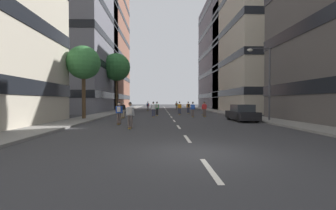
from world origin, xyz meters
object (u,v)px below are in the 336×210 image
Objects in this scene: skater_2 at (130,113)px; skater_9 at (177,105)px; street_tree_near at (84,63)px; skater_3 at (188,107)px; skater_8 at (123,109)px; skater_0 at (180,107)px; skater_7 at (153,109)px; skater_6 at (157,108)px; skater_1 at (204,108)px; skater_4 at (148,105)px; street_tree_mid at (116,67)px; skater_5 at (119,112)px; skater_10 at (205,108)px; parked_car_near at (242,113)px; skater_11 at (193,108)px; streetlamp_right at (266,75)px.

skater_2 is 1.00× the size of skater_9.
street_tree_near is 3.98× the size of skater_9.
skater_8 is at bearing -131.81° from skater_3.
skater_0 is 5.77m from skater_7.
skater_6 is 1.00× the size of skater_8.
skater_1 is at bearing 26.50° from skater_7.
skater_2 is 29.13m from skater_4.
skater_8 is at bearing -76.76° from street_tree_mid.
skater_3 is at bearing 48.25° from skater_6.
skater_5 and skater_10 have the same top height.
skater_7 is at bearing 146.64° from parked_car_near.
skater_11 is (-1.93, -3.23, 0.00)m from skater_1.
skater_5 is at bearing -128.14° from skater_1.
skater_8 is at bearing -94.74° from skater_4.
skater_3 is at bearing 108.11° from skater_1.
skater_0 is 1.00× the size of skater_9.
skater_1 is 1.00× the size of skater_4.
skater_3 is at bearing -25.30° from street_tree_mid.
street_tree_near reaches higher than skater_11.
skater_9 is at bearing 72.21° from skater_8.
skater_1 is 1.00× the size of skater_6.
skater_2 is 1.00× the size of skater_8.
street_tree_mid reaches higher than skater_4.
skater_6 is (7.09, -10.74, -6.65)m from street_tree_mid.
skater_9 is at bearing 66.73° from street_tree_near.
skater_6 is at bearing 138.80° from streetlamp_right.
skater_9 is at bearing 96.54° from skater_1.
skater_4 is at bearing 115.93° from streetlamp_right.
skater_0 reaches higher than parked_car_near.
skater_5 is (-0.87, -26.38, 0.00)m from skater_4.
parked_car_near is at bearing -76.01° from skater_3.
street_tree_mid reaches higher than skater_7.
street_tree_mid reaches higher than skater_2.
skater_8 is (-3.62, -4.03, -0.03)m from skater_6.
street_tree_near is 3.98× the size of skater_1.
skater_9 is 1.00× the size of skater_10.
streetlamp_right reaches higher than skater_3.
skater_3 is at bearing 62.73° from skater_0.
skater_5 is at bearing -115.23° from skater_3.
skater_8 reaches higher than parked_car_near.
skater_0 is (-4.88, 10.11, 0.29)m from parked_car_near.
skater_1 is at bearing 26.00° from skater_8.
skater_0 is 1.00× the size of skater_2.
skater_5 is at bearing -47.17° from street_tree_near.
skater_8 and skater_9 have the same top height.
skater_8 is at bearing 161.22° from streetlamp_right.
streetlamp_right is 3.65× the size of skater_5.
skater_2 is 1.00× the size of skater_10.
skater_4 is at bearing 122.26° from skater_3.
street_tree_mid is 5.57× the size of skater_1.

